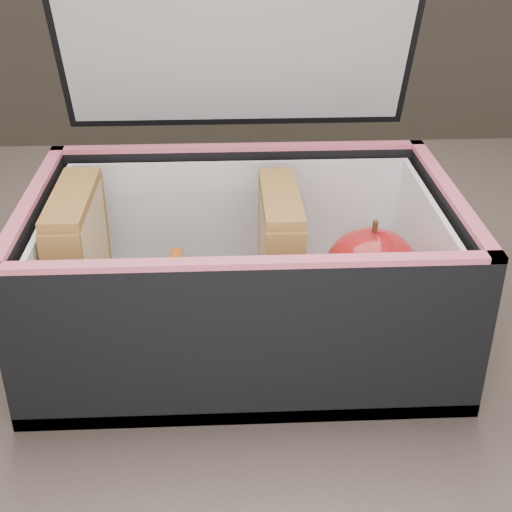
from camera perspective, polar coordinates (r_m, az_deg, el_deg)
The scene contains 8 objects.
kitchen_table at distance 0.65m, azimuth -0.75°, elevation -10.72°, with size 1.20×0.80×0.75m.
lunch_bag at distance 0.53m, azimuth -1.05°, elevation -0.09°, with size 0.31×0.28×0.30m.
plastic_tub at distance 0.53m, azimuth -5.97°, elevation -1.83°, with size 0.19×0.14×0.08m, color white, non-canonical shape.
sandwich_left at distance 0.53m, azimuth -13.90°, elevation -0.38°, with size 0.03×0.10×0.11m.
sandwich_right at distance 0.53m, azimuth 1.91°, elevation -0.14°, with size 0.03×0.09×0.11m.
carrot_sticks at distance 0.54m, azimuth -6.24°, elevation -3.79°, with size 0.05×0.11×0.03m.
paper_napkin at distance 0.57m, azimuth 8.18°, elevation -4.04°, with size 0.07×0.07×0.01m, color white.
red_apple at distance 0.55m, azimuth 9.19°, elevation -1.18°, with size 0.07×0.07×0.08m.
Camera 1 is at (-0.02, -0.50, 1.07)m, focal length 50.00 mm.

